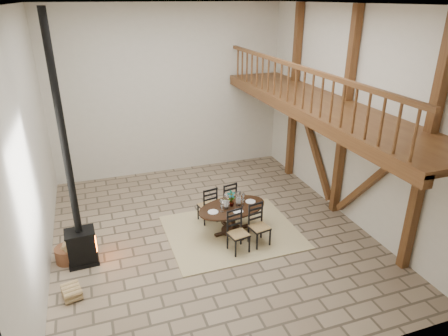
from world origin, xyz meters
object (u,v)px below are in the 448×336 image
object	(u,v)px
log_basket	(67,254)
log_stack	(72,292)
dining_table	(232,217)
wood_stove	(76,215)

from	to	relation	value
log_basket	log_stack	xyz separation A→B (m)	(0.08, -1.19, -0.07)
log_stack	dining_table	bearing A→B (deg)	17.01
dining_table	log_basket	world-z (taller)	dining_table
wood_stove	log_stack	bearing A→B (deg)	-105.73
wood_stove	log_stack	size ratio (longest dim) A/B	10.18
dining_table	log_basket	size ratio (longest dim) A/B	4.00
dining_table	wood_stove	world-z (taller)	wood_stove
log_basket	log_stack	size ratio (longest dim) A/B	1.00
log_basket	dining_table	bearing A→B (deg)	-1.59
log_basket	log_stack	distance (m)	1.20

